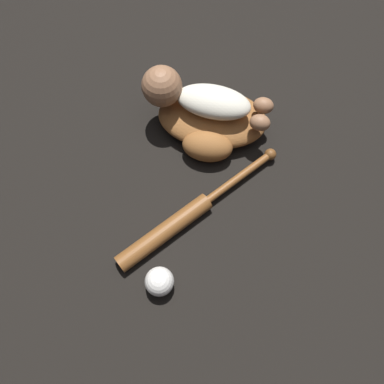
{
  "coord_description": "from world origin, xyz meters",
  "views": [
    {
      "loc": [
        -0.11,
        0.69,
        1.01
      ],
      "look_at": [
        0.0,
        0.3,
        0.07
      ],
      "focal_mm": 35.0,
      "sensor_mm": 36.0,
      "label": 1
    }
  ],
  "objects_px": {
    "baseball_glove": "(212,122)",
    "baseball": "(159,281)",
    "baby_figure": "(194,96)",
    "baseball_bat": "(181,220)"
  },
  "relations": [
    {
      "from": "baseball_bat",
      "to": "baseball",
      "type": "xyz_separation_m",
      "value": [
        0.0,
        0.18,
        0.01
      ]
    },
    {
      "from": "baseball",
      "to": "baby_figure",
      "type": "bearing_deg",
      "value": -84.02
    },
    {
      "from": "baseball_glove",
      "to": "baby_figure",
      "type": "relative_size",
      "value": 0.94
    },
    {
      "from": "baseball_glove",
      "to": "baseball",
      "type": "bearing_deg",
      "value": 89.22
    },
    {
      "from": "baseball_bat",
      "to": "baseball_glove",
      "type": "bearing_deg",
      "value": -90.52
    },
    {
      "from": "baseball_glove",
      "to": "baby_figure",
      "type": "height_order",
      "value": "baby_figure"
    },
    {
      "from": "baseball_glove",
      "to": "baseball",
      "type": "xyz_separation_m",
      "value": [
        0.01,
        0.5,
        -0.01
      ]
    },
    {
      "from": "baseball_glove",
      "to": "baby_figure",
      "type": "distance_m",
      "value": 0.11
    },
    {
      "from": "baseball_glove",
      "to": "baseball_bat",
      "type": "relative_size",
      "value": 0.77
    },
    {
      "from": "baseball",
      "to": "baseball_glove",
      "type": "bearing_deg",
      "value": -90.78
    }
  ]
}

